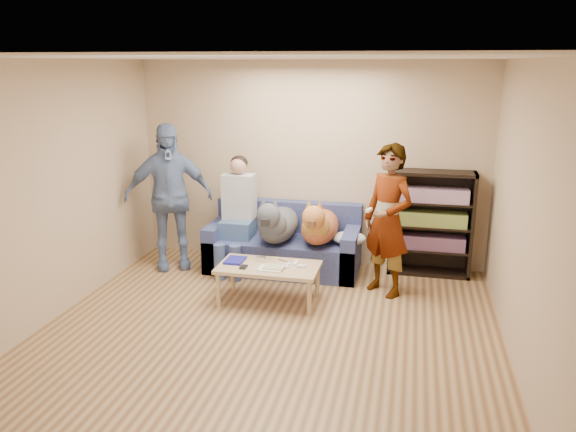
% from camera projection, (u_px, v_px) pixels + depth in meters
% --- Properties ---
extents(ground, '(5.00, 5.00, 0.00)m').
position_uv_depth(ground, '(260.00, 348.00, 5.21)').
color(ground, brown).
rests_on(ground, ground).
extents(ceiling, '(5.00, 5.00, 0.00)m').
position_uv_depth(ceiling, '(255.00, 57.00, 4.53)').
color(ceiling, white).
rests_on(ceiling, ground).
extents(wall_back, '(4.50, 0.00, 4.50)m').
position_uv_depth(wall_back, '(310.00, 164.00, 7.22)').
color(wall_back, tan).
rests_on(wall_back, ground).
extents(wall_front, '(4.50, 0.00, 4.50)m').
position_uv_depth(wall_front, '(107.00, 353.00, 2.52)').
color(wall_front, tan).
rests_on(wall_front, ground).
extents(wall_left, '(0.00, 5.00, 5.00)m').
position_uv_depth(wall_left, '(31.00, 199.00, 5.35)').
color(wall_left, tan).
rests_on(wall_left, ground).
extents(wall_right, '(0.00, 5.00, 5.00)m').
position_uv_depth(wall_right, '(534.00, 229.00, 4.39)').
color(wall_right, tan).
rests_on(wall_right, ground).
extents(blanket, '(0.42, 0.35, 0.14)m').
position_uv_depth(blanket, '(349.00, 238.00, 6.81)').
color(blanket, '#A9AAAE').
rests_on(blanket, sofa).
extents(person_standing_right, '(0.75, 0.71, 1.72)m').
position_uv_depth(person_standing_right, '(388.00, 221.00, 6.25)').
color(person_standing_right, gray).
rests_on(person_standing_right, ground).
extents(person_standing_left, '(1.18, 0.89, 1.86)m').
position_uv_depth(person_standing_left, '(168.00, 197.00, 7.06)').
color(person_standing_left, '#708CB4').
rests_on(person_standing_left, ground).
extents(held_controller, '(0.07, 0.12, 0.03)m').
position_uv_depth(held_controller, '(369.00, 210.00, 6.06)').
color(held_controller, white).
rests_on(held_controller, person_standing_right).
extents(notebook_blue, '(0.20, 0.26, 0.03)m').
position_uv_depth(notebook_blue, '(235.00, 260.00, 6.25)').
color(notebook_blue, navy).
rests_on(notebook_blue, coffee_table).
extents(papers, '(0.26, 0.20, 0.02)m').
position_uv_depth(papers, '(271.00, 268.00, 6.01)').
color(papers, white).
rests_on(papers, coffee_table).
extents(magazine, '(0.22, 0.17, 0.01)m').
position_uv_depth(magazine, '(274.00, 267.00, 6.02)').
color(magazine, '#B6B592').
rests_on(magazine, coffee_table).
extents(camera_silver, '(0.11, 0.06, 0.05)m').
position_uv_depth(camera_silver, '(261.00, 259.00, 6.25)').
color(camera_silver, silver).
rests_on(camera_silver, coffee_table).
extents(controller_a, '(0.04, 0.13, 0.03)m').
position_uv_depth(controller_a, '(296.00, 263.00, 6.15)').
color(controller_a, white).
rests_on(controller_a, coffee_table).
extents(controller_b, '(0.09, 0.06, 0.03)m').
position_uv_depth(controller_b, '(301.00, 266.00, 6.06)').
color(controller_b, white).
rests_on(controller_b, coffee_table).
extents(headphone_cup_a, '(0.07, 0.07, 0.02)m').
position_uv_depth(headphone_cup_a, '(286.00, 267.00, 6.06)').
color(headphone_cup_a, silver).
rests_on(headphone_cup_a, coffee_table).
extents(headphone_cup_b, '(0.07, 0.07, 0.02)m').
position_uv_depth(headphone_cup_b, '(288.00, 264.00, 6.13)').
color(headphone_cup_b, white).
rests_on(headphone_cup_b, coffee_table).
extents(pen_orange, '(0.13, 0.06, 0.01)m').
position_uv_depth(pen_orange, '(263.00, 270.00, 5.97)').
color(pen_orange, '#CC631C').
rests_on(pen_orange, coffee_table).
extents(pen_black, '(0.13, 0.08, 0.01)m').
position_uv_depth(pen_black, '(283.00, 261.00, 6.26)').
color(pen_black, black).
rests_on(pen_black, coffee_table).
extents(wallet, '(0.07, 0.12, 0.02)m').
position_uv_depth(wallet, '(243.00, 267.00, 6.06)').
color(wallet, black).
rests_on(wallet, coffee_table).
extents(sofa, '(1.90, 0.85, 0.82)m').
position_uv_depth(sofa, '(284.00, 247.00, 7.17)').
color(sofa, '#515B93').
rests_on(sofa, ground).
extents(person_seated, '(0.40, 0.73, 1.47)m').
position_uv_depth(person_seated, '(237.00, 210.00, 7.04)').
color(person_seated, '#456398').
rests_on(person_seated, sofa).
extents(dog_gray, '(0.46, 1.27, 0.66)m').
position_uv_depth(dog_gray, '(277.00, 224.00, 6.84)').
color(dog_gray, '#4E5059').
rests_on(dog_gray, sofa).
extents(dog_tan, '(0.44, 1.18, 0.64)m').
position_uv_depth(dog_tan, '(319.00, 226.00, 6.79)').
color(dog_tan, '#BE5C3A').
rests_on(dog_tan, sofa).
extents(coffee_table, '(1.10, 0.60, 0.42)m').
position_uv_depth(coffee_table, '(269.00, 270.00, 6.13)').
color(coffee_table, '#D8B285').
rests_on(coffee_table, ground).
extents(bookshelf, '(1.00, 0.34, 1.30)m').
position_uv_depth(bookshelf, '(431.00, 221.00, 6.90)').
color(bookshelf, black).
rests_on(bookshelf, ground).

